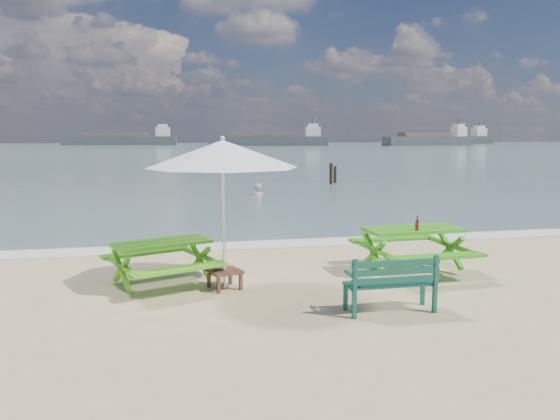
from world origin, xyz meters
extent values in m
plane|color=slate|center=(0.00, 85.00, 0.00)|extent=(300.00, 300.00, 0.00)
cube|color=silver|center=(0.00, 4.60, 0.01)|extent=(22.00, 0.90, 0.01)
cube|color=#49AC1A|center=(-2.17, 1.63, 0.71)|extent=(1.69, 1.24, 0.05)
cube|color=#49AC1A|center=(-2.44, 2.30, 0.42)|extent=(1.52, 0.82, 0.05)
cube|color=#49AC1A|center=(-1.90, 0.97, 0.42)|extent=(1.52, 0.82, 0.05)
cube|color=#49AC1A|center=(-2.17, 1.63, 0.33)|extent=(1.66, 1.34, 0.65)
cube|color=#369717|center=(2.18, 1.56, 0.79)|extent=(1.74, 0.89, 0.05)
cube|color=#369717|center=(2.14, 2.36, 0.47)|extent=(1.72, 0.39, 0.05)
cube|color=#369717|center=(2.23, 0.77, 0.47)|extent=(1.72, 0.39, 0.05)
cube|color=#369717|center=(2.18, 1.56, 0.36)|extent=(1.65, 1.05, 0.72)
cube|color=#104436|center=(0.93, -0.35, 0.40)|extent=(1.26, 0.39, 0.04)
cube|color=#104436|center=(0.94, -0.55, 0.61)|extent=(1.26, 0.04, 0.32)
cube|color=#104436|center=(0.93, -0.35, 0.20)|extent=(1.17, 0.44, 0.40)
cube|color=brown|center=(-1.20, 1.24, 0.29)|extent=(0.60, 0.60, 0.05)
cube|color=brown|center=(-1.20, 1.24, 0.13)|extent=(0.53, 0.53, 0.27)
cylinder|color=silver|center=(-1.20, 1.24, 1.15)|extent=(0.05, 0.05, 2.29)
cone|color=white|center=(-1.20, 1.24, 2.15)|extent=(3.02, 3.02, 0.43)
cylinder|color=brown|center=(2.13, 1.31, 0.89)|extent=(0.06, 0.06, 0.16)
cylinder|color=brown|center=(2.13, 1.31, 1.04)|extent=(0.03, 0.03, 0.07)
cylinder|color=maroon|center=(2.13, 1.31, 0.89)|extent=(0.07, 0.07, 0.06)
imported|color=tan|center=(1.59, 14.77, -0.41)|extent=(0.67, 0.47, 1.76)
cylinder|color=black|center=(6.00, 18.87, 0.43)|extent=(0.17, 0.17, 1.25)
cylinder|color=black|center=(6.40, 19.47, 0.33)|extent=(0.15, 0.15, 1.06)
cube|color=#393E44|center=(-12.74, 130.40, 1.00)|extent=(27.02, 6.42, 2.20)
cube|color=silver|center=(-2.61, 129.47, 3.20)|extent=(3.47, 3.28, 2.20)
cube|color=#393E44|center=(57.50, 110.18, 1.00)|extent=(22.31, 6.92, 2.20)
cube|color=silver|center=(65.77, 111.31, 3.20)|extent=(3.02, 3.33, 2.20)
cube|color=#393E44|center=(73.78, 131.48, 1.00)|extent=(26.83, 5.45, 2.20)
cube|color=silver|center=(83.89, 132.04, 3.20)|extent=(3.36, 3.17, 2.20)
cube|color=#393E44|center=(20.90, 115.87, 1.00)|extent=(27.26, 7.58, 2.20)
cube|color=silver|center=(31.06, 114.50, 3.20)|extent=(3.61, 3.41, 2.20)
camera|label=1|loc=(-2.06, -7.25, 2.44)|focal=35.00mm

